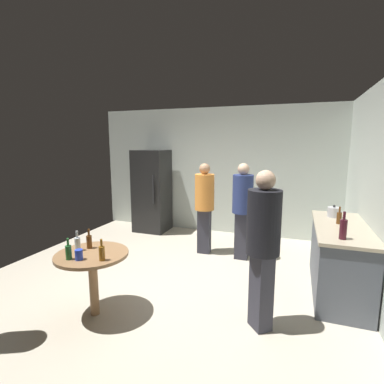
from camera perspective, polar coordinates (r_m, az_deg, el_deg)
ground_plane at (r=4.38m, az=-5.58°, el=-17.58°), size 5.20×5.20×0.10m
wall_back at (r=6.40m, az=4.38°, el=4.15°), size 5.32×0.06×2.70m
refrigerator at (r=6.54m, az=-7.84°, el=0.23°), size 0.70×0.68×1.80m
kitchen_counter at (r=4.35m, az=26.77°, el=-11.58°), size 0.64×1.64×0.90m
kettle at (r=4.64m, az=26.02°, el=-3.54°), size 0.24×0.17×0.18m
wine_bottle_on_counter at (r=3.61m, az=27.48°, el=-6.39°), size 0.08×0.08×0.31m
beer_bottle_on_counter at (r=4.27m, az=26.83°, el=-4.49°), size 0.06×0.06×0.23m
foreground_table at (r=3.53m, az=-18.92°, el=-12.83°), size 0.80×0.80×0.73m
beer_bottle_amber at (r=3.23m, az=-17.22°, el=-11.27°), size 0.06×0.06×0.23m
beer_bottle_brown at (r=3.63m, az=-19.46°, el=-9.08°), size 0.06×0.06×0.23m
beer_bottle_green at (r=3.37m, az=-23.00°, el=-10.71°), size 0.06×0.06×0.23m
beer_bottle_clear at (r=3.60m, az=-21.48°, el=-9.34°), size 0.06×0.06×0.23m
plastic_cup_blue at (r=3.33m, az=-21.25°, el=-11.36°), size 0.08×0.08×0.11m
person_in_orange_shirt at (r=5.11m, az=2.45°, el=-1.87°), size 0.36×0.36×1.60m
person_in_navy_shirt at (r=4.91m, az=9.86°, el=-2.33°), size 0.34×0.34×1.62m
person_in_black_shirt at (r=3.08m, az=13.76°, el=-8.86°), size 0.48×0.48×1.68m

